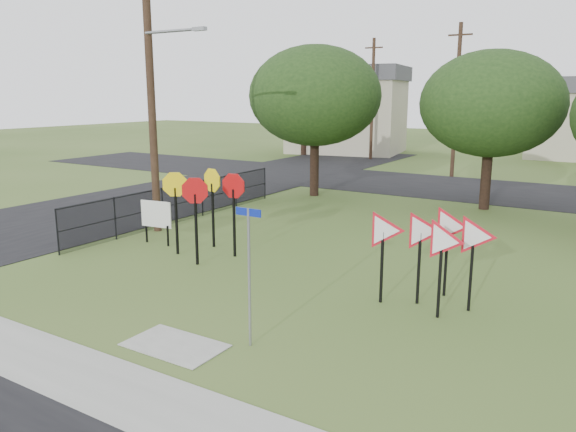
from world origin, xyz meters
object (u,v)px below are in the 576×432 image
object	(u,v)px
street_name_sign	(249,268)
yield_sign_cluster	(433,237)
stop_sign_cluster	(204,194)
info_board	(156,216)

from	to	relation	value
street_name_sign	yield_sign_cluster	size ratio (longest dim) A/B	0.96
street_name_sign	stop_sign_cluster	size ratio (longest dim) A/B	1.07
stop_sign_cluster	info_board	bearing A→B (deg)	176.20
stop_sign_cluster	yield_sign_cluster	size ratio (longest dim) A/B	0.89
street_name_sign	yield_sign_cluster	bearing A→B (deg)	59.54
street_name_sign	yield_sign_cluster	world-z (taller)	street_name_sign
info_board	street_name_sign	bearing A→B (deg)	-32.96
stop_sign_cluster	yield_sign_cluster	bearing A→B (deg)	-3.89
street_name_sign	stop_sign_cluster	xyz separation A→B (m)	(-4.97, 4.53, 0.31)
info_board	stop_sign_cluster	bearing A→B (deg)	-3.80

